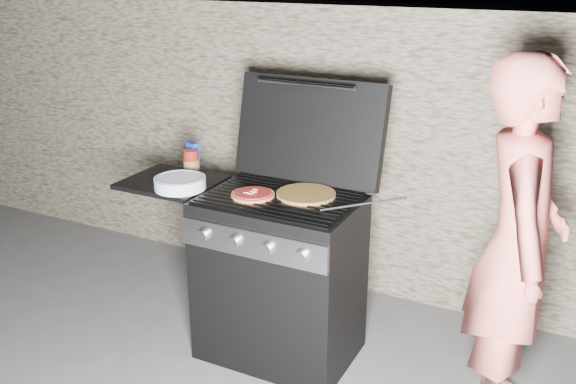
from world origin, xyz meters
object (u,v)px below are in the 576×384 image
at_px(pizza_topped, 253,194).
at_px(sauce_jar, 191,161).
at_px(gas_grill, 239,268).
at_px(person, 517,247).

bearing_deg(pizza_topped, sauce_jar, 158.95).
relative_size(gas_grill, sauce_jar, 9.99).
distance_m(pizza_topped, person, 1.29).
distance_m(gas_grill, sauce_jar, 0.67).
relative_size(gas_grill, person, 0.78).
distance_m(gas_grill, person, 1.46).
distance_m(sauce_jar, person, 1.81).
relative_size(pizza_topped, sauce_jar, 1.67).
bearing_deg(gas_grill, sauce_jar, 158.54).
bearing_deg(sauce_jar, pizza_topped, -21.05).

